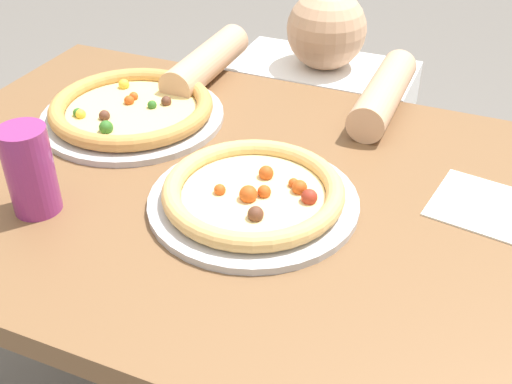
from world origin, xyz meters
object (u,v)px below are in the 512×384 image
(pizza_near, at_px, (254,195))
(drink_cup_colored, at_px, (30,170))
(pizza_far, at_px, (132,110))
(diner_seated, at_px, (316,183))

(pizza_near, distance_m, drink_cup_colored, 0.33)
(pizza_near, height_order, pizza_far, pizza_near)
(pizza_far, relative_size, diner_seated, 0.38)
(pizza_near, relative_size, diner_seated, 0.36)
(pizza_far, height_order, drink_cup_colored, drink_cup_colored)
(diner_seated, bearing_deg, pizza_near, -82.31)
(drink_cup_colored, bearing_deg, diner_seated, 73.79)
(drink_cup_colored, distance_m, diner_seated, 0.88)
(pizza_near, distance_m, pizza_far, 0.36)
(drink_cup_colored, xyz_separation_m, diner_seated, (0.22, 0.74, -0.43))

